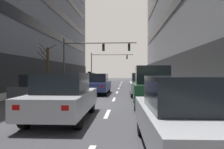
# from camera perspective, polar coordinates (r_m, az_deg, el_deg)

# --- Properties ---
(ground_plane) EXTENTS (120.00, 120.00, 0.00)m
(ground_plane) POSITION_cam_1_polar(r_m,az_deg,el_deg) (12.47, -7.24, -7.54)
(ground_plane) COLOR #424247
(sidewalk_right) EXTENTS (2.81, 80.00, 0.14)m
(sidewalk_right) POSITION_cam_1_polar(r_m,az_deg,el_deg) (12.80, 20.78, -7.04)
(sidewalk_right) COLOR gray
(sidewalk_right) RESTS_ON ground
(lane_stripe_l1_s3) EXTENTS (0.16, 2.00, 0.01)m
(lane_stripe_l1_s3) POSITION_cam_1_polar(r_m,az_deg,el_deg) (10.07, -19.42, -9.47)
(lane_stripe_l1_s3) COLOR silver
(lane_stripe_l1_s3) RESTS_ON ground
(lane_stripe_l1_s4) EXTENTS (0.16, 2.00, 0.01)m
(lane_stripe_l1_s4) POSITION_cam_1_polar(r_m,az_deg,el_deg) (14.76, -11.74, -6.28)
(lane_stripe_l1_s4) COLOR silver
(lane_stripe_l1_s4) RESTS_ON ground
(lane_stripe_l1_s5) EXTENTS (0.16, 2.00, 0.01)m
(lane_stripe_l1_s5) POSITION_cam_1_polar(r_m,az_deg,el_deg) (19.60, -7.85, -4.60)
(lane_stripe_l1_s5) COLOR silver
(lane_stripe_l1_s5) RESTS_ON ground
(lane_stripe_l1_s6) EXTENTS (0.16, 2.00, 0.01)m
(lane_stripe_l1_s6) POSITION_cam_1_polar(r_m,az_deg,el_deg) (24.50, -5.51, -3.58)
(lane_stripe_l1_s6) COLOR silver
(lane_stripe_l1_s6) RESTS_ON ground
(lane_stripe_l1_s7) EXTENTS (0.16, 2.00, 0.01)m
(lane_stripe_l1_s7) POSITION_cam_1_polar(r_m,az_deg,el_deg) (29.44, -3.96, -2.90)
(lane_stripe_l1_s7) COLOR silver
(lane_stripe_l1_s7) RESTS_ON ground
(lane_stripe_l1_s8) EXTENTS (0.16, 2.00, 0.01)m
(lane_stripe_l1_s8) POSITION_cam_1_polar(r_m,az_deg,el_deg) (34.39, -2.86, -2.41)
(lane_stripe_l1_s8) COLOR silver
(lane_stripe_l1_s8) RESTS_ON ground
(lane_stripe_l1_s9) EXTENTS (0.16, 2.00, 0.01)m
(lane_stripe_l1_s9) POSITION_cam_1_polar(r_m,az_deg,el_deg) (39.36, -2.03, -2.05)
(lane_stripe_l1_s9) COLOR silver
(lane_stripe_l1_s9) RESTS_ON ground
(lane_stripe_l1_s10) EXTENTS (0.16, 2.00, 0.01)m
(lane_stripe_l1_s10) POSITION_cam_1_polar(r_m,az_deg,el_deg) (44.33, -1.39, -1.76)
(lane_stripe_l1_s10) COLOR silver
(lane_stripe_l1_s10) RESTS_ON ground
(lane_stripe_l2_s3) EXTENTS (0.16, 2.00, 0.01)m
(lane_stripe_l2_s3) POSITION_cam_1_polar(r_m,az_deg,el_deg) (9.32, -1.21, -10.24)
(lane_stripe_l2_s3) COLOR silver
(lane_stripe_l2_s3) RESTS_ON ground
(lane_stripe_l2_s4) EXTENTS (0.16, 2.00, 0.01)m
(lane_stripe_l2_s4) POSITION_cam_1_polar(r_m,az_deg,el_deg) (14.26, 0.50, -6.51)
(lane_stripe_l2_s4) COLOR silver
(lane_stripe_l2_s4) RESTS_ON ground
(lane_stripe_l2_s5) EXTENTS (0.16, 2.00, 0.01)m
(lane_stripe_l2_s5) POSITION_cam_1_polar(r_m,az_deg,el_deg) (19.22, 1.32, -4.70)
(lane_stripe_l2_s5) COLOR silver
(lane_stripe_l2_s5) RESTS_ON ground
(lane_stripe_l2_s6) EXTENTS (0.16, 2.00, 0.01)m
(lane_stripe_l2_s6) POSITION_cam_1_polar(r_m,az_deg,el_deg) (24.20, 1.80, -3.63)
(lane_stripe_l2_s6) COLOR silver
(lane_stripe_l2_s6) RESTS_ON ground
(lane_stripe_l2_s7) EXTENTS (0.16, 2.00, 0.01)m
(lane_stripe_l2_s7) POSITION_cam_1_polar(r_m,az_deg,el_deg) (29.19, 2.12, -2.93)
(lane_stripe_l2_s7) COLOR silver
(lane_stripe_l2_s7) RESTS_ON ground
(lane_stripe_l2_s8) EXTENTS (0.16, 2.00, 0.01)m
(lane_stripe_l2_s8) POSITION_cam_1_polar(r_m,az_deg,el_deg) (34.18, 2.34, -2.43)
(lane_stripe_l2_s8) COLOR silver
(lane_stripe_l2_s8) RESTS_ON ground
(lane_stripe_l2_s9) EXTENTS (0.16, 2.00, 0.01)m
(lane_stripe_l2_s9) POSITION_cam_1_polar(r_m,az_deg,el_deg) (39.17, 2.51, -2.06)
(lane_stripe_l2_s9) COLOR silver
(lane_stripe_l2_s9) RESTS_ON ground
(lane_stripe_l2_s10) EXTENTS (0.16, 2.00, 0.01)m
(lane_stripe_l2_s10) POSITION_cam_1_polar(r_m,az_deg,el_deg) (44.17, 2.64, -1.77)
(lane_stripe_l2_s10) COLOR silver
(lane_stripe_l2_s10) RESTS_ON ground
(car_driving_0) EXTENTS (1.88, 4.36, 1.62)m
(car_driving_0) POSITION_cam_1_polar(r_m,az_deg,el_deg) (14.28, -18.49, -3.31)
(car_driving_0) COLOR black
(car_driving_0) RESTS_ON ground
(car_driving_1) EXTENTS (1.91, 4.47, 1.67)m
(car_driving_1) POSITION_cam_1_polar(r_m,az_deg,el_deg) (17.62, -3.89, -2.51)
(car_driving_1) COLOR black
(car_driving_1) RESTS_ON ground
(taxi_driving_2) EXTENTS (2.11, 4.65, 1.90)m
(taxi_driving_2) POSITION_cam_1_polar(r_m,az_deg,el_deg) (33.31, -5.92, -1.06)
(taxi_driving_2) COLOR black
(taxi_driving_2) RESTS_ON ground
(car_driving_3) EXTENTS (1.97, 4.62, 1.72)m
(car_driving_3) POSITION_cam_1_polar(r_m,az_deg,el_deg) (8.31, -12.66, -5.69)
(car_driving_3) COLOR black
(car_driving_3) RESTS_ON ground
(car_parked_0) EXTENTS (1.97, 4.49, 1.66)m
(car_parked_0) POSITION_cam_1_polar(r_m,az_deg,el_deg) (4.95, 19.02, -10.26)
(car_parked_0) COLOR black
(car_parked_0) RESTS_ON ground
(car_parked_1) EXTENTS (1.87, 4.32, 2.07)m
(car_parked_1) POSITION_cam_1_polar(r_m,az_deg,el_deg) (11.31, 10.20, -3.11)
(car_parked_1) COLOR black
(car_parked_1) RESTS_ON ground
(car_parked_2) EXTENTS (1.92, 4.59, 1.72)m
(car_parked_2) POSITION_cam_1_polar(r_m,az_deg,el_deg) (16.65, 8.09, -2.60)
(car_parked_2) COLOR black
(car_parked_2) RESTS_ON ground
(traffic_signal_0) EXTENTS (8.75, 0.35, 5.71)m
(traffic_signal_0) POSITION_cam_1_polar(r_m,az_deg,el_deg) (26.05, -5.76, 5.83)
(traffic_signal_0) COLOR #4C4C51
(traffic_signal_0) RESTS_ON sidewalk_left
(traffic_signal_1) EXTENTS (9.11, 0.34, 5.87)m
(traffic_signal_1) POSITION_cam_1_polar(r_m,az_deg,el_deg) (46.80, -1.90, 3.58)
(traffic_signal_1) COLOR #4C4C51
(traffic_signal_1) RESTS_ON sidewalk_left
(street_tree_0) EXTENTS (1.66, 1.92, 4.70)m
(street_tree_0) POSITION_cam_1_polar(r_m,az_deg,el_deg) (23.62, -16.56, 2.05)
(street_tree_0) COLOR #4C3823
(street_tree_0) RESTS_ON sidewalk_left
(pedestrian_0) EXTENTS (0.32, 0.49, 1.51)m
(pedestrian_0) POSITION_cam_1_polar(r_m,az_deg,el_deg) (18.52, 12.78, -1.81)
(pedestrian_0) COLOR black
(pedestrian_0) RESTS_ON sidewalk_right
(pedestrian_1) EXTENTS (0.44, 0.37, 1.55)m
(pedestrian_1) POSITION_cam_1_polar(r_m,az_deg,el_deg) (23.93, 11.29, -1.23)
(pedestrian_1) COLOR black
(pedestrian_1) RESTS_ON sidewalk_right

